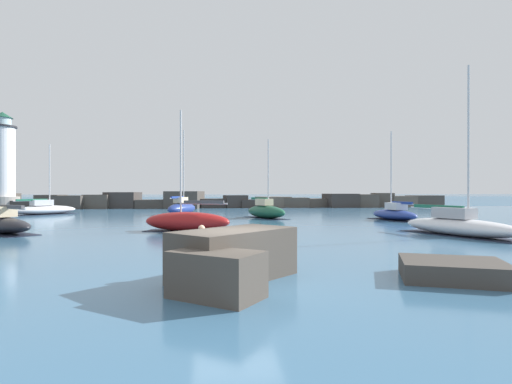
{
  "coord_description": "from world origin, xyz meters",
  "views": [
    {
      "loc": [
        -0.78,
        -11.49,
        2.63
      ],
      "look_at": [
        2.67,
        18.2,
        2.55
      ],
      "focal_mm": 28.0,
      "sensor_mm": 36.0,
      "label": 1
    }
  ],
  "objects_px": {
    "sailboat_moored_1": "(182,208)",
    "person_on_rocks": "(202,248)",
    "sailboat_moored_6": "(266,211)",
    "sailboat_moored_5": "(45,209)",
    "sailboat_moored_3": "(459,225)",
    "sailboat_moored_2": "(394,214)",
    "sailboat_moored_0": "(187,221)",
    "mooring_buoy_far_side": "(260,232)",
    "mooring_buoy_orange_near": "(278,210)",
    "lighthouse": "(2,167)"
  },
  "relations": [
    {
      "from": "sailboat_moored_1",
      "to": "person_on_rocks",
      "type": "xyz_separation_m",
      "value": [
        2.85,
        -32.61,
        0.12
      ]
    },
    {
      "from": "sailboat_moored_6",
      "to": "sailboat_moored_5",
      "type": "bearing_deg",
      "value": 159.54
    },
    {
      "from": "sailboat_moored_3",
      "to": "sailboat_moored_6",
      "type": "xyz_separation_m",
      "value": [
        -9.2,
        16.24,
        0.1
      ]
    },
    {
      "from": "sailboat_moored_2",
      "to": "person_on_rocks",
      "type": "height_order",
      "value": "sailboat_moored_2"
    },
    {
      "from": "sailboat_moored_1",
      "to": "sailboat_moored_3",
      "type": "relative_size",
      "value": 0.96
    },
    {
      "from": "sailboat_moored_2",
      "to": "sailboat_moored_0",
      "type": "bearing_deg",
      "value": -155.97
    },
    {
      "from": "sailboat_moored_3",
      "to": "mooring_buoy_far_side",
      "type": "xyz_separation_m",
      "value": [
        -11.75,
        0.27,
        -0.28
      ]
    },
    {
      "from": "mooring_buoy_orange_near",
      "to": "person_on_rocks",
      "type": "distance_m",
      "value": 37.48
    },
    {
      "from": "sailboat_moored_5",
      "to": "person_on_rocks",
      "type": "bearing_deg",
      "value": -62.39
    },
    {
      "from": "sailboat_moored_0",
      "to": "sailboat_moored_2",
      "type": "bearing_deg",
      "value": 24.03
    },
    {
      "from": "mooring_buoy_far_side",
      "to": "person_on_rocks",
      "type": "bearing_deg",
      "value": -107.33
    },
    {
      "from": "sailboat_moored_3",
      "to": "person_on_rocks",
      "type": "distance_m",
      "value": 17.64
    },
    {
      "from": "person_on_rocks",
      "to": "sailboat_moored_1",
      "type": "bearing_deg",
      "value": 94.99
    },
    {
      "from": "sailboat_moored_1",
      "to": "sailboat_moored_3",
      "type": "distance_m",
      "value": 29.04
    },
    {
      "from": "lighthouse",
      "to": "person_on_rocks",
      "type": "bearing_deg",
      "value": -59.06
    },
    {
      "from": "sailboat_moored_6",
      "to": "sailboat_moored_0",
      "type": "bearing_deg",
      "value": -119.96
    },
    {
      "from": "sailboat_moored_2",
      "to": "person_on_rocks",
      "type": "xyz_separation_m",
      "value": [
        -16.84,
        -22.0,
        0.3
      ]
    },
    {
      "from": "lighthouse",
      "to": "sailboat_moored_1",
      "type": "height_order",
      "value": "lighthouse"
    },
    {
      "from": "lighthouse",
      "to": "sailboat_moored_1",
      "type": "relative_size",
      "value": 1.51
    },
    {
      "from": "sailboat_moored_1",
      "to": "mooring_buoy_far_side",
      "type": "height_order",
      "value": "sailboat_moored_1"
    },
    {
      "from": "lighthouse",
      "to": "sailboat_moored_5",
      "type": "distance_m",
      "value": 20.3
    },
    {
      "from": "sailboat_moored_2",
      "to": "mooring_buoy_far_side",
      "type": "bearing_deg",
      "value": -138.53
    },
    {
      "from": "sailboat_moored_2",
      "to": "sailboat_moored_1",
      "type": "bearing_deg",
      "value": 151.68
    },
    {
      "from": "sailboat_moored_2",
      "to": "person_on_rocks",
      "type": "relative_size",
      "value": 5.1
    },
    {
      "from": "sailboat_moored_1",
      "to": "sailboat_moored_2",
      "type": "height_order",
      "value": "sailboat_moored_1"
    },
    {
      "from": "sailboat_moored_0",
      "to": "sailboat_moored_3",
      "type": "distance_m",
      "value": 16.62
    },
    {
      "from": "mooring_buoy_orange_near",
      "to": "mooring_buoy_far_side",
      "type": "xyz_separation_m",
      "value": [
        -5.57,
        -26.63,
        0.05
      ]
    },
    {
      "from": "mooring_buoy_orange_near",
      "to": "sailboat_moored_2",
      "type": "bearing_deg",
      "value": -60.46
    },
    {
      "from": "sailboat_moored_5",
      "to": "mooring_buoy_far_side",
      "type": "relative_size",
      "value": 9.26
    },
    {
      "from": "mooring_buoy_orange_near",
      "to": "sailboat_moored_1",
      "type": "bearing_deg",
      "value": -161.43
    },
    {
      "from": "sailboat_moored_5",
      "to": "person_on_rocks",
      "type": "distance_m",
      "value": 39.12
    },
    {
      "from": "sailboat_moored_6",
      "to": "sailboat_moored_2",
      "type": "bearing_deg",
      "value": -18.69
    },
    {
      "from": "person_on_rocks",
      "to": "sailboat_moored_6",
      "type": "bearing_deg",
      "value": 77.73
    },
    {
      "from": "sailboat_moored_5",
      "to": "mooring_buoy_orange_near",
      "type": "distance_m",
      "value": 26.83
    },
    {
      "from": "sailboat_moored_6",
      "to": "sailboat_moored_1",
      "type": "bearing_deg",
      "value": 141.15
    },
    {
      "from": "sailboat_moored_6",
      "to": "person_on_rocks",
      "type": "height_order",
      "value": "sailboat_moored_6"
    },
    {
      "from": "sailboat_moored_1",
      "to": "mooring_buoy_far_side",
      "type": "xyz_separation_m",
      "value": [
        5.92,
        -22.77,
        -0.43
      ]
    },
    {
      "from": "person_on_rocks",
      "to": "sailboat_moored_2",
      "type": "bearing_deg",
      "value": 52.58
    },
    {
      "from": "sailboat_moored_3",
      "to": "sailboat_moored_5",
      "type": "xyz_separation_m",
      "value": [
        -32.95,
        25.1,
        -0.02
      ]
    },
    {
      "from": "sailboat_moored_3",
      "to": "mooring_buoy_far_side",
      "type": "bearing_deg",
      "value": 178.67
    },
    {
      "from": "sailboat_moored_0",
      "to": "person_on_rocks",
      "type": "xyz_separation_m",
      "value": [
        1.21,
        -13.96,
        0.22
      ]
    },
    {
      "from": "sailboat_moored_5",
      "to": "lighthouse",
      "type": "bearing_deg",
      "value": 127.62
    },
    {
      "from": "lighthouse",
      "to": "sailboat_moored_3",
      "type": "xyz_separation_m",
      "value": [
        44.86,
        -40.55,
        -5.6
      ]
    },
    {
      "from": "lighthouse",
      "to": "mooring_buoy_far_side",
      "type": "relative_size",
      "value": 16.67
    },
    {
      "from": "lighthouse",
      "to": "mooring_buoy_orange_near",
      "type": "bearing_deg",
      "value": -19.43
    },
    {
      "from": "sailboat_moored_6",
      "to": "mooring_buoy_far_side",
      "type": "distance_m",
      "value": 16.17
    },
    {
      "from": "mooring_buoy_far_side",
      "to": "sailboat_moored_0",
      "type": "bearing_deg",
      "value": 136.12
    },
    {
      "from": "sailboat_moored_2",
      "to": "sailboat_moored_3",
      "type": "relative_size",
      "value": 0.82
    },
    {
      "from": "sailboat_moored_3",
      "to": "sailboat_moored_1",
      "type": "bearing_deg",
      "value": 127.46
    },
    {
      "from": "lighthouse",
      "to": "mooring_buoy_orange_near",
      "type": "height_order",
      "value": "lighthouse"
    }
  ]
}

